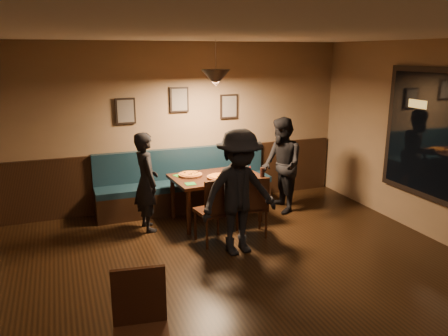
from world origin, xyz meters
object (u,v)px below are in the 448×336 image
(dining_table, at_px, (216,198))
(chair_near_left, at_px, (213,210))
(chair_near_right, at_px, (252,205))
(tabasco_bottle, at_px, (250,170))
(diner_right, at_px, (282,165))
(diner_front, at_px, (239,193))
(diner_left, at_px, (146,182))
(soda_glass, at_px, (262,172))
(booth_bench, at_px, (185,181))

(dining_table, bearing_deg, chair_near_left, -117.54)
(chair_near_right, height_order, tabasco_bottle, chair_near_right)
(diner_right, height_order, diner_front, diner_front)
(diner_right, height_order, tabasco_bottle, diner_right)
(dining_table, bearing_deg, diner_left, 175.08)
(dining_table, distance_m, diner_front, 1.31)
(chair_near_right, height_order, soda_glass, chair_near_right)
(diner_left, xyz_separation_m, soda_glass, (1.75, -0.33, 0.06))
(dining_table, bearing_deg, booth_bench, 110.96)
(booth_bench, height_order, dining_table, booth_bench)
(soda_glass, relative_size, tabasco_bottle, 1.19)
(chair_near_left, relative_size, tabasco_bottle, 7.67)
(booth_bench, height_order, soda_glass, booth_bench)
(booth_bench, relative_size, soda_glass, 19.87)
(dining_table, distance_m, tabasco_bottle, 0.71)
(chair_near_right, xyz_separation_m, diner_right, (0.88, 0.76, 0.34))
(booth_bench, bearing_deg, chair_near_right, -66.92)
(chair_near_left, relative_size, soda_glass, 6.43)
(booth_bench, bearing_deg, diner_left, -139.94)
(soda_glass, height_order, tabasco_bottle, soda_glass)
(diner_right, xyz_separation_m, soda_glass, (-0.51, -0.33, 0.01))
(diner_left, height_order, tabasco_bottle, diner_left)
(chair_near_right, bearing_deg, diner_front, -120.18)
(booth_bench, relative_size, chair_near_right, 3.27)
(diner_front, relative_size, soda_glass, 11.15)
(chair_near_left, relative_size, diner_right, 0.61)
(booth_bench, xyz_separation_m, chair_near_left, (-0.02, -1.46, -0.01))
(booth_bench, xyz_separation_m, diner_right, (1.48, -0.66, 0.30))
(diner_left, bearing_deg, chair_near_left, -142.45)
(diner_left, xyz_separation_m, diner_front, (0.99, -1.23, 0.09))
(booth_bench, relative_size, diner_right, 1.88)
(booth_bench, height_order, chair_near_left, booth_bench)
(chair_near_right, xyz_separation_m, tabasco_bottle, (0.27, 0.69, 0.34))
(dining_table, bearing_deg, diner_front, -99.83)
(dining_table, xyz_separation_m, soda_glass, (0.65, -0.32, 0.44))
(dining_table, xyz_separation_m, diner_front, (-0.12, -1.22, 0.47))
(chair_near_right, relative_size, diner_right, 0.57)
(dining_table, xyz_separation_m, chair_near_right, (0.28, -0.74, 0.09))
(dining_table, xyz_separation_m, chair_near_left, (-0.34, -0.79, 0.12))
(diner_left, relative_size, diner_front, 0.89)
(dining_table, relative_size, diner_right, 0.86)
(diner_left, distance_m, tabasco_bottle, 1.66)
(booth_bench, distance_m, chair_near_right, 1.54)
(dining_table, relative_size, tabasco_bottle, 10.85)
(dining_table, distance_m, diner_right, 1.24)
(diner_right, xyz_separation_m, diner_front, (-1.28, -1.23, 0.04))
(dining_table, bearing_deg, soda_glass, -30.41)
(chair_near_right, distance_m, diner_left, 1.61)
(soda_glass, bearing_deg, diner_left, 169.39)
(chair_near_left, height_order, soda_glass, chair_near_left)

